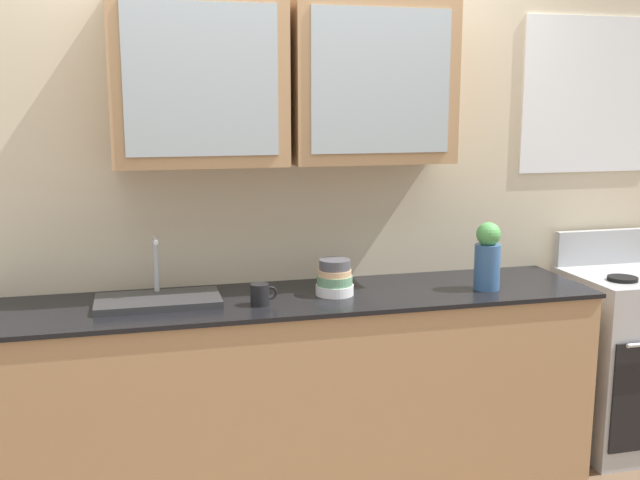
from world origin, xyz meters
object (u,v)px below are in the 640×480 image
vase (488,257)px  sink_faucet (158,299)px  bowl_stack (335,279)px  stove_range (625,359)px  cup_near_sink (260,294)px

vase → sink_faucet: bearing=175.6°
vase → bowl_stack: bearing=173.6°
stove_range → sink_faucet: size_ratio=2.08×
cup_near_sink → bowl_stack: bearing=14.4°
stove_range → cup_near_sink: size_ratio=9.46×
bowl_stack → cup_near_sink: bearing=-165.6°
vase → cup_near_sink: (-1.04, -0.01, -0.10)m
stove_range → sink_faucet: sink_faucet is taller
sink_faucet → bowl_stack: bearing=-2.5°
bowl_stack → cup_near_sink: (-0.35, -0.09, -0.03)m
bowl_stack → cup_near_sink: bowl_stack is taller
stove_range → vase: vase is taller
vase → cup_near_sink: vase is taller
bowl_stack → cup_near_sink: 0.36m
stove_range → vase: (-0.83, -0.09, 0.59)m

